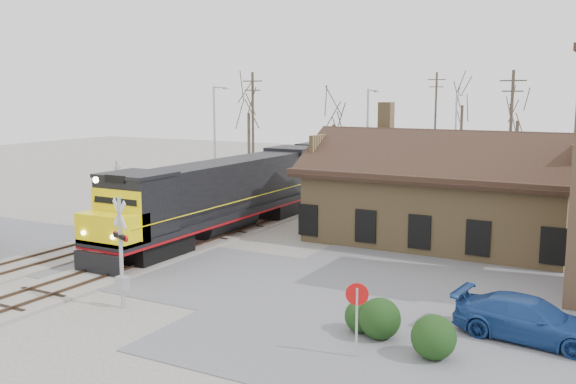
{
  "coord_description": "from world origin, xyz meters",
  "views": [
    {
      "loc": [
        21.68,
        -23.94,
        8.46
      ],
      "look_at": [
        3.62,
        9.0,
        2.64
      ],
      "focal_mm": 40.0,
      "sensor_mm": 36.0,
      "label": 1
    }
  ],
  "objects_px": {
    "depot": "(441,200)",
    "parked_car": "(530,320)",
    "locomotive_lead": "(218,196)",
    "locomotive_trailing": "(356,162)"
  },
  "relations": [
    {
      "from": "depot",
      "to": "locomotive_trailing",
      "type": "bearing_deg",
      "value": 126.89
    },
    {
      "from": "depot",
      "to": "parked_car",
      "type": "xyz_separation_m",
      "value": [
        6.85,
        -13.43,
        -1.66
      ]
    },
    {
      "from": "depot",
      "to": "locomotive_lead",
      "type": "xyz_separation_m",
      "value": [
        -11.99,
        -5.07,
        0.02
      ]
    },
    {
      "from": "depot",
      "to": "parked_car",
      "type": "distance_m",
      "value": 15.17
    },
    {
      "from": "locomotive_lead",
      "to": "locomotive_trailing",
      "type": "distance_m",
      "value": 21.04
    },
    {
      "from": "depot",
      "to": "locomotive_lead",
      "type": "height_order",
      "value": "depot"
    },
    {
      "from": "depot",
      "to": "locomotive_lead",
      "type": "distance_m",
      "value": 13.02
    },
    {
      "from": "locomotive_trailing",
      "to": "parked_car",
      "type": "xyz_separation_m",
      "value": [
        18.83,
        -29.41,
        -1.68
      ]
    },
    {
      "from": "locomotive_trailing",
      "to": "parked_car",
      "type": "distance_m",
      "value": 34.96
    },
    {
      "from": "locomotive_lead",
      "to": "parked_car",
      "type": "distance_m",
      "value": 20.68
    }
  ]
}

